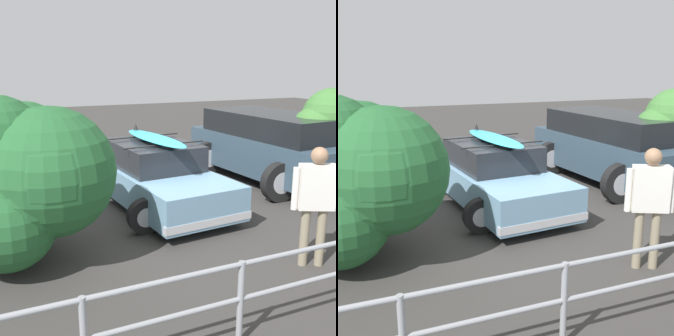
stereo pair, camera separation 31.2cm
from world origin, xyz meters
The scene contains 7 objects.
ground_plane centered at (0.00, 0.00, -0.01)m, with size 44.00×44.00×0.02m, color #383533.
sedan_car centered at (-0.16, -0.58, 0.64)m, with size 2.58×4.23×1.62m.
suv_car centered at (-3.52, -1.16, 0.92)m, with size 2.97×4.86×1.74m.
person_bystander centered at (-1.23, 2.92, 1.08)m, with size 0.64×0.41×1.80m.
railing_fence centered at (0.76, 4.03, 0.64)m, with size 10.06×0.08×0.96m.
bush_near_left centered at (2.64, 0.90, 1.37)m, with size 3.00×2.87×2.52m.
bush_near_right centered at (-4.39, -0.12, 1.29)m, with size 1.84×1.74×2.40m.
Camera 1 is at (3.06, 7.34, 2.95)m, focal length 45.00 mm.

